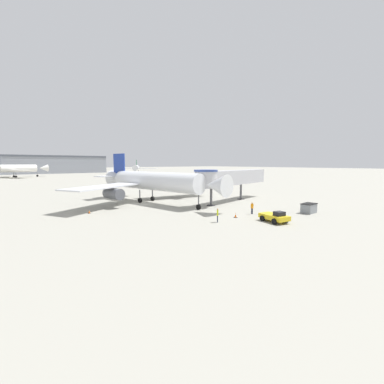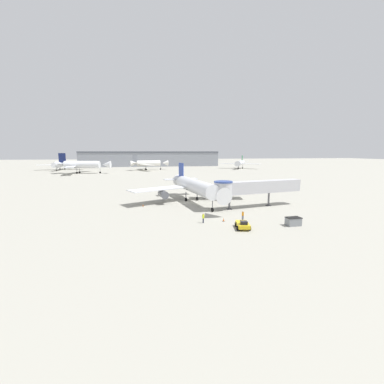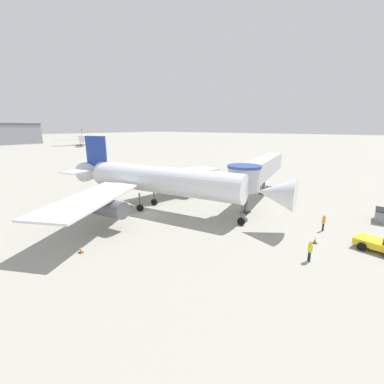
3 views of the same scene
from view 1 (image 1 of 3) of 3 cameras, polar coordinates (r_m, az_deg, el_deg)
The scene contains 12 objects.
ground_plane at distance 49.01m, azimuth -11.12°, elevation -2.59°, with size 800.00×800.00×0.00m, color #9E9B8E.
main_airplane at distance 49.62m, azimuth -8.79°, elevation 2.30°, with size 33.15×31.11×9.63m.
jet_bridge at distance 50.64m, azimuth 8.37°, elevation 3.18°, with size 22.43×7.18×6.45m.
pushback_tug_yellow at distance 34.94m, azimuth 17.89°, elevation -5.25°, with size 2.82×4.12×1.51m.
service_container_gray at distance 43.13m, azimuth 24.52°, elevation -3.28°, with size 2.66×1.77×1.48m.
traffic_cone_port_wing at distance 41.98m, azimuth -21.88°, elevation -4.06°, with size 0.36×0.36×0.60m.
traffic_cone_near_nose at distance 36.57m, azimuth 9.65°, elevation -5.13°, with size 0.40×0.40×0.67m.
ground_crew_marshaller at distance 33.23m, azimuth 5.70°, elevation -4.93°, with size 0.39×0.39×1.84m.
ground_crew_wing_walker at distance 39.37m, azimuth 13.21°, elevation -3.31°, with size 0.39×0.28×1.80m.
background_jet_green_tail at distance 185.68m, azimuth -12.35°, elevation 5.31°, with size 27.88×26.44×9.95m.
background_jet_gray_tail at distance 164.08m, azimuth -34.22°, elevation 4.36°, with size 26.99×30.23×10.93m.
terminal_building at distance 218.48m, azimuth -34.75°, elevation 5.04°, with size 120.25×26.88×13.14m.
Camera 1 is at (-22.69, -42.77, 7.60)m, focal length 24.00 mm.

